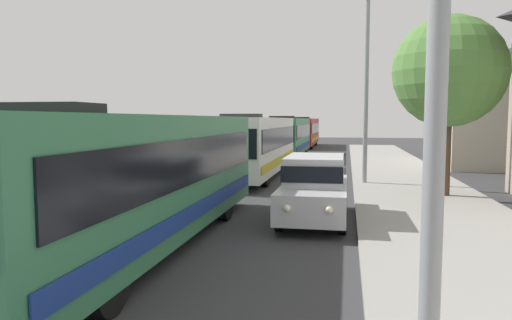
{
  "coord_description": "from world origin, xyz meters",
  "views": [
    {
      "loc": [
        3.3,
        1.31,
        2.96
      ],
      "look_at": [
        0.19,
        17.4,
        1.55
      ],
      "focal_mm": 33.1,
      "sensor_mm": 36.0,
      "label": 1
    }
  ],
  "objects": [
    {
      "name": "bus_middle",
      "position": [
        -1.3,
        38.6,
        1.69
      ],
      "size": [
        2.58,
        11.99,
        3.21
      ],
      "color": "#33724C",
      "rests_on": "ground_plane"
    },
    {
      "name": "house_distant_gabled",
      "position": [
        13.53,
        34.26,
        3.84
      ],
      "size": [
        9.34,
        10.5,
        7.53
      ],
      "color": "#BCB29E",
      "rests_on": "ground_plane"
    },
    {
      "name": "white_suv",
      "position": [
        2.4,
        15.06,
        1.03
      ],
      "size": [
        1.86,
        4.88,
        1.9
      ],
      "color": "#B7B7BC",
      "rests_on": "ground_plane"
    },
    {
      "name": "bus_fourth_in_line",
      "position": [
        -1.3,
        52.4,
        1.69
      ],
      "size": [
        2.58,
        12.26,
        3.21
      ],
      "color": "maroon",
      "rests_on": "ground_plane"
    },
    {
      "name": "streetlamp_mid",
      "position": [
        4.1,
        22.8,
        5.42
      ],
      "size": [
        5.53,
        0.28,
        8.71
      ],
      "color": "gray",
      "rests_on": "sidewalk"
    },
    {
      "name": "roadside_tree",
      "position": [
        6.92,
        19.69,
        4.69
      ],
      "size": [
        4.05,
        4.05,
        6.58
      ],
      "color": "#4C3823",
      "rests_on": "sidewalk"
    },
    {
      "name": "box_truck_oncoming",
      "position": [
        -4.6,
        49.92,
        1.71
      ],
      "size": [
        2.35,
        8.21,
        3.15
      ],
      "color": "black",
      "rests_on": "ground_plane"
    },
    {
      "name": "bus_second_in_line",
      "position": [
        -1.3,
        25.23,
        1.69
      ],
      "size": [
        2.58,
        11.8,
        3.21
      ],
      "color": "silver",
      "rests_on": "ground_plane"
    },
    {
      "name": "bus_lead",
      "position": [
        -1.3,
        11.31,
        1.69
      ],
      "size": [
        2.58,
        11.95,
        3.21
      ],
      "color": "#33724C",
      "rests_on": "ground_plane"
    }
  ]
}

